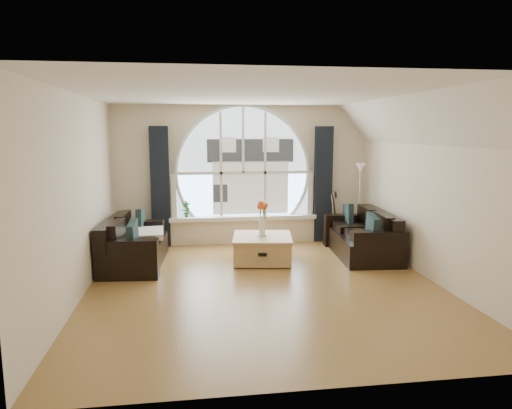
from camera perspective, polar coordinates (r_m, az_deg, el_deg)
name	(u,v)px	position (r m, az deg, el deg)	size (l,w,h in m)	color
ground	(265,286)	(6.82, 1.07, -9.93)	(5.00, 5.50, 0.01)	brown
ceiling	(265,94)	(6.47, 1.14, 13.32)	(5.00, 5.50, 0.01)	silver
wall_back	(243,175)	(9.22, -1.61, 3.62)	(5.00, 0.01, 2.70)	beige
wall_front	(318,237)	(3.86, 7.61, -3.95)	(5.00, 0.01, 2.70)	beige
wall_left	(78,197)	(6.60, -20.87, 0.90)	(0.01, 5.50, 2.70)	beige
wall_right	(433,190)	(7.33, 20.78, 1.66)	(0.01, 5.50, 2.70)	beige
attic_slope	(418,121)	(7.14, 19.09, 9.61)	(0.92, 5.50, 0.72)	silver
arched_window	(243,161)	(9.17, -1.60, 5.31)	(2.60, 0.06, 2.15)	silver
window_sill	(244,218)	(9.24, -1.52, -1.64)	(2.90, 0.22, 0.08)	white
window_frame	(243,161)	(9.14, -1.58, 5.30)	(2.76, 0.08, 2.15)	white
neighbor_house	(251,167)	(9.18, -0.65, 4.53)	(1.70, 0.02, 1.50)	silver
curtain_left	(160,187)	(9.08, -11.61, 2.09)	(0.35, 0.12, 2.30)	black
curtain_right	(323,184)	(9.44, 8.19, 2.43)	(0.35, 0.12, 2.30)	black
sofa_left	(134,241)	(8.01, -14.61, -4.38)	(0.88, 1.76, 0.78)	black
sofa_right	(362,234)	(8.53, 12.76, -3.50)	(0.89, 1.78, 0.79)	black
coffee_chest	(262,247)	(8.01, 0.78, -5.26)	(0.98, 0.98, 0.48)	tan
throw_blanket	(146,234)	(8.09, -13.21, -3.47)	(0.55, 0.55, 0.10)	silver
vase_flowers	(262,213)	(7.91, 0.76, -1.07)	(0.24, 0.24, 0.70)	white
floor_lamp	(359,205)	(9.23, 12.48, -0.03)	(0.24, 0.24, 1.60)	#B2B2B2
guitar	(333,218)	(9.24, 9.34, -1.63)	(0.36, 0.24, 1.06)	olive
potted_plant	(186,209)	(9.15, -8.53, -0.56)	(0.17, 0.11, 0.32)	#1E6023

